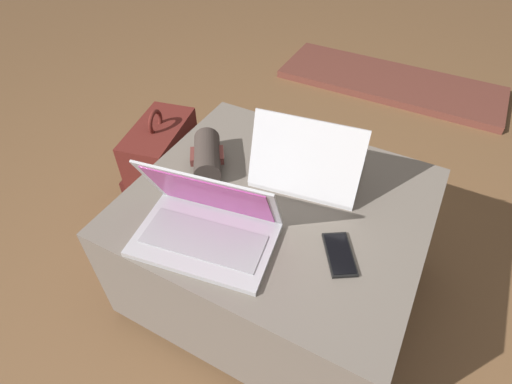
# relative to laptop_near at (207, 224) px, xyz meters

# --- Properties ---
(ground_plane) EXTENTS (14.00, 14.00, 0.00)m
(ground_plane) POSITION_rel_laptop_near_xyz_m (0.11, 0.22, -0.52)
(ground_plane) COLOR brown
(ottoman) EXTENTS (0.88, 0.78, 0.47)m
(ottoman) POSITION_rel_laptop_near_xyz_m (0.11, 0.22, -0.28)
(ottoman) COLOR #3D3832
(ottoman) RESTS_ON ground_plane
(laptop_near) EXTENTS (0.41, 0.30, 0.23)m
(laptop_near) POSITION_rel_laptop_near_xyz_m (0.00, 0.00, 0.00)
(laptop_near) COLOR #B7B7BC
(laptop_near) RESTS_ON ottoman
(laptop_far) EXTENTS (0.36, 0.28, 0.24)m
(laptop_far) POSITION_rel_laptop_near_xyz_m (0.15, 0.34, 0.00)
(laptop_far) COLOR silver
(laptop_far) RESTS_ON ottoman
(cell_phone) EXTENTS (0.13, 0.16, 0.01)m
(cell_phone) POSITION_rel_laptop_near_xyz_m (0.35, 0.11, -0.04)
(cell_phone) COLOR black
(cell_phone) RESTS_ON ottoman
(backpack) EXTENTS (0.29, 0.37, 0.52)m
(backpack) POSITION_rel_laptop_near_xyz_m (-0.49, 0.37, -0.30)
(backpack) COLOR #5B1E19
(backpack) RESTS_ON ground_plane
(wrist_brace) EXTENTS (0.18, 0.21, 0.09)m
(wrist_brace) POSITION_rel_laptop_near_xyz_m (-0.16, 0.25, -0.01)
(wrist_brace) COLOR #3D332D
(wrist_brace) RESTS_ON ottoman
(fireplace_hearth) EXTENTS (1.40, 0.50, 0.04)m
(fireplace_hearth) POSITION_rel_laptop_near_xyz_m (0.11, 1.94, -0.50)
(fireplace_hearth) COLOR brown
(fireplace_hearth) RESTS_ON ground_plane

